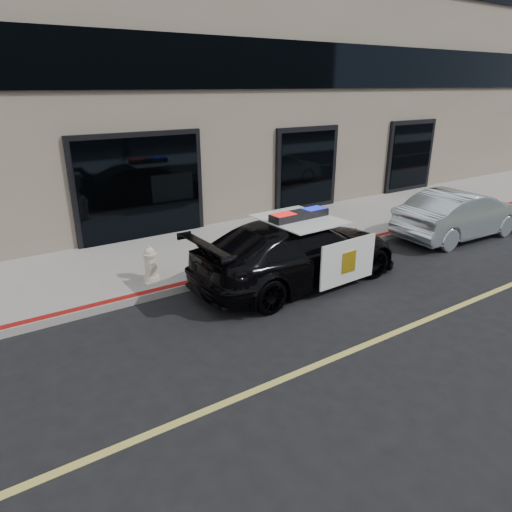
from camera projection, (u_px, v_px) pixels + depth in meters
ground at (360, 347)px, 7.35m from camera, size 120.00×120.00×0.00m
sidewalk_n at (208, 250)px, 11.42m from camera, size 60.00×3.50×0.15m
building_n at (117, 11)px, 13.43m from camera, size 60.00×7.00×12.00m
police_car at (298, 251)px, 9.56m from camera, size 2.39×4.91×1.56m
silver_sedan at (461, 214)px, 12.40m from camera, size 1.75×4.12×1.32m
fire_hydrant at (151, 264)px, 9.42m from camera, size 0.33×0.46×0.72m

